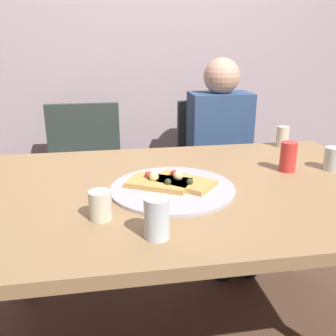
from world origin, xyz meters
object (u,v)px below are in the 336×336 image
(tumbler_far, at_px, (283,136))
(chair_right, at_px, (215,164))
(dining_table, at_px, (189,202))
(pizza_tray, at_px, (173,189))
(pizza_slice_extra, at_px, (159,182))
(wine_glass, at_px, (100,205))
(tumbler_near, at_px, (333,159))
(guest_in_sweater, at_px, (223,151))
(pizza_slice_last, at_px, (182,181))
(short_glass, at_px, (157,218))
(chair_left, at_px, (85,171))
(soda_can, at_px, (288,157))

(tumbler_far, height_order, chair_right, chair_right)
(dining_table, bearing_deg, tumbler_far, 37.39)
(pizza_tray, relative_size, pizza_slice_extra, 1.76)
(pizza_slice_extra, bearing_deg, wine_glass, -134.26)
(tumbler_near, distance_m, guest_in_sweater, 0.75)
(pizza_slice_last, bearing_deg, wine_glass, -144.90)
(dining_table, distance_m, short_glass, 0.42)
(wine_glass, height_order, guest_in_sweater, guest_in_sweater)
(chair_left, bearing_deg, wine_glass, 95.54)
(wine_glass, height_order, short_glass, short_glass)
(pizza_slice_extra, bearing_deg, tumbler_near, 6.57)
(wine_glass, xyz_separation_m, guest_in_sweater, (0.70, 0.99, -0.15))
(tumbler_near, height_order, tumbler_far, tumbler_far)
(soda_can, distance_m, guest_in_sweater, 0.70)
(chair_right, bearing_deg, short_glass, 66.78)
(pizza_tray, bearing_deg, guest_in_sweater, 60.92)
(pizza_tray, relative_size, chair_left, 0.50)
(dining_table, height_order, short_glass, short_glass)
(short_glass, bearing_deg, chair_right, 66.78)
(pizza_tray, bearing_deg, pizza_slice_extra, 151.05)
(tumbler_far, relative_size, wine_glass, 1.15)
(pizza_tray, xyz_separation_m, chair_left, (-0.36, 0.96, -0.24))
(tumbler_far, xyz_separation_m, wine_glass, (-0.90, -0.67, -0.01))
(dining_table, bearing_deg, soda_can, 11.54)
(dining_table, relative_size, wine_glass, 17.81)
(tumbler_far, bearing_deg, soda_can, -112.76)
(tumbler_near, relative_size, short_glass, 0.81)
(soda_can, bearing_deg, tumbler_near, -4.46)
(wine_glass, xyz_separation_m, chair_left, (-0.11, 1.14, -0.28))
(tumbler_near, relative_size, guest_in_sweater, 0.08)
(tumbler_far, bearing_deg, chair_right, 113.12)
(tumbler_far, height_order, short_glass, short_glass)
(wine_glass, relative_size, soda_can, 0.73)
(tumbler_far, distance_m, chair_left, 1.16)
(tumbler_far, height_order, chair_left, chair_left)
(pizza_tray, xyz_separation_m, chair_right, (0.45, 0.96, -0.24))
(tumbler_far, bearing_deg, short_glass, -133.03)
(short_glass, bearing_deg, wine_glass, 137.64)
(pizza_slice_last, distance_m, tumbler_near, 0.66)
(pizza_slice_last, bearing_deg, tumbler_near, 7.98)
(dining_table, xyz_separation_m, chair_left, (-0.43, 0.92, -0.17))
(wine_glass, bearing_deg, soda_can, 22.49)
(pizza_slice_extra, relative_size, chair_left, 0.28)
(wine_glass, relative_size, chair_right, 0.10)
(pizza_slice_extra, distance_m, soda_can, 0.56)
(chair_right, bearing_deg, guest_in_sweater, 90.00)
(pizza_slice_extra, relative_size, wine_glass, 2.87)
(chair_right, bearing_deg, pizza_slice_last, 66.43)
(pizza_slice_last, height_order, chair_left, chair_left)
(pizza_slice_last, xyz_separation_m, short_glass, (-0.14, -0.34, 0.03))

